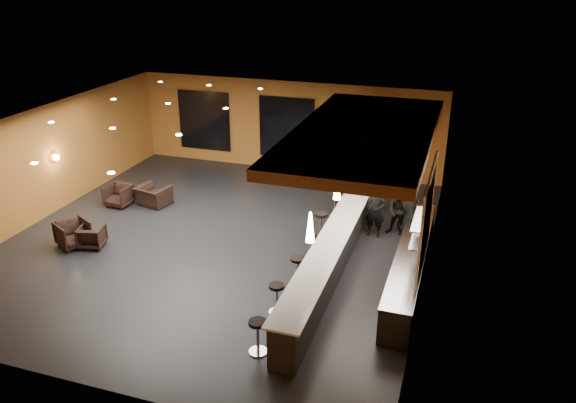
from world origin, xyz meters
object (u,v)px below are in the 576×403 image
(staff_a, at_px, (375,211))
(armchair_d, at_px, (153,196))
(bar_counter, at_px, (330,259))
(bar_stool_1, at_px, (277,295))
(pendant_0, at_px, (310,227))
(bar_stool_3, at_px, (315,241))
(prep_counter, at_px, (410,264))
(bar_stool_5, at_px, (335,202))
(pendant_2, at_px, (357,156))
(pendant_1, at_px, (337,186))
(armchair_b, at_px, (92,236))
(bar_stool_2, at_px, (298,267))
(armchair_c, at_px, (119,195))
(column, at_px, (366,159))
(bar_stool_4, at_px, (321,222))
(staff_b, at_px, (399,211))
(armchair_a, at_px, (73,233))
(staff_c, at_px, (409,207))
(bar_stool_0, at_px, (258,332))

(staff_a, height_order, armchair_d, staff_a)
(bar_counter, height_order, bar_stool_1, bar_counter)
(pendant_0, relative_size, bar_stool_3, 0.88)
(prep_counter, relative_size, bar_stool_5, 6.95)
(pendant_2, bearing_deg, pendant_1, -90.00)
(armchair_b, xyz_separation_m, armchair_d, (0.11, 3.21, 0.02))
(armchair_d, relative_size, bar_stool_5, 1.19)
(pendant_1, bearing_deg, bar_stool_2, -120.48)
(armchair_c, bearing_deg, prep_counter, -6.60)
(column, distance_m, staff_a, 2.21)
(pendant_2, relative_size, staff_a, 0.43)
(pendant_2, relative_size, armchair_d, 0.68)
(armchair_b, relative_size, bar_stool_4, 0.84)
(pendant_0, relative_size, staff_b, 0.45)
(bar_stool_4, relative_size, bar_stool_5, 0.96)
(armchair_d, bearing_deg, bar_stool_5, -160.13)
(bar_counter, relative_size, armchair_b, 11.40)
(armchair_a, bearing_deg, staff_b, -39.97)
(staff_a, bearing_deg, staff_c, 27.80)
(prep_counter, distance_m, column, 4.75)
(armchair_b, distance_m, bar_stool_5, 7.42)
(bar_counter, bearing_deg, armchair_d, 158.49)
(bar_counter, distance_m, bar_stool_1, 2.16)
(armchair_a, xyz_separation_m, bar_stool_5, (6.75, 4.18, 0.17))
(bar_stool_0, xyz_separation_m, bar_stool_5, (-0.06, 7.06, 0.05))
(staff_a, bearing_deg, prep_counter, -58.22)
(pendant_0, height_order, staff_a, pendant_0)
(bar_counter, bearing_deg, pendant_1, 90.00)
(bar_stool_3, bearing_deg, armchair_c, 168.49)
(bar_counter, bearing_deg, bar_stool_5, 101.80)
(pendant_2, bearing_deg, bar_stool_4, -128.99)
(staff_c, height_order, bar_stool_3, staff_c)
(staff_c, height_order, bar_stool_5, staff_c)
(bar_counter, relative_size, bar_stool_4, 9.61)
(prep_counter, xyz_separation_m, staff_a, (-1.32, 2.21, 0.39))
(bar_stool_3, bearing_deg, armchair_d, 163.16)
(armchair_b, xyz_separation_m, bar_stool_1, (6.16, -1.49, 0.17))
(bar_stool_1, bearing_deg, armchair_b, 166.41)
(staff_c, bearing_deg, bar_stool_2, -113.55)
(armchair_a, bearing_deg, pendant_1, -53.57)
(armchair_b, height_order, bar_stool_1, bar_stool_1)
(pendant_0, bearing_deg, staff_a, 81.75)
(bar_stool_2, bearing_deg, armchair_d, 151.32)
(bar_stool_0, relative_size, bar_stool_4, 0.95)
(bar_stool_4, bearing_deg, staff_a, 25.22)
(bar_stool_4, bearing_deg, bar_stool_2, -87.70)
(prep_counter, xyz_separation_m, bar_stool_2, (-2.69, -1.17, 0.07))
(pendant_1, relative_size, bar_stool_1, 0.92)
(pendant_0, xyz_separation_m, pendant_2, (0.00, 5.00, 0.00))
(pendant_1, relative_size, staff_a, 0.43)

